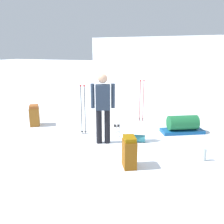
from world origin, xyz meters
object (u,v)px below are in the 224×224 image
Objects in this scene: gear_sled at (183,125)px; thermos_bottle at (204,155)px; backpack_bright at (34,116)px; ski_poles_planted_far at (142,99)px; backpack_large_dark at (129,152)px; sleeping_mat_rolled at (134,138)px; ski_pair_near at (117,126)px; skier_standing at (103,105)px; ski_poles_planted_near at (83,107)px.

gear_sled is 4.73× the size of thermos_bottle.
ski_poles_planted_far is at bearing 29.60° from backpack_bright.
backpack_large_dark is 3.76m from backpack_bright.
thermos_bottle is (1.66, -0.49, 0.04)m from sleeping_mat_rolled.
gear_sled is at bearing 5.57° from ski_pair_near.
skier_standing is 1.61m from ski_pair_near.
ski_poles_planted_far reaches higher than gear_sled.
backpack_large_dark is 1.15× the size of sleeping_mat_rolled.
skier_standing reaches higher than ski_pair_near.
ski_poles_planted_near reaches higher than sleeping_mat_rolled.
backpack_large_dark is at bearing -77.74° from sleeping_mat_rolled.
backpack_bright reaches higher than sleeping_mat_rolled.
gear_sled reaches higher than ski_pair_near.
ski_poles_planted_near is at bearing 141.75° from backpack_large_dark.
ski_pair_near is 1.89m from gear_sled.
ski_pair_near is 2.77× the size of backpack_large_dark.
ski_poles_planted_near reaches higher than ski_pair_near.
sleeping_mat_rolled reaches higher than ski_pair_near.
skier_standing is at bearing 176.90° from thermos_bottle.
thermos_bottle is (1.37, 0.83, -0.18)m from backpack_large_dark.
backpack_bright is 1.80m from ski_poles_planted_near.
sleeping_mat_rolled is (1.44, -0.04, -0.66)m from ski_poles_planted_near.
sleeping_mat_rolled is at bearing -49.24° from ski_pair_near.
backpack_large_dark is 1.36m from sleeping_mat_rolled.
ski_poles_planted_far reaches higher than sleeping_mat_rolled.
ski_poles_planted_near is 1.10× the size of gear_sled.
backpack_bright is (-2.49, 0.53, -0.65)m from skier_standing.
backpack_bright is 3.34m from ski_poles_planted_far.
backpack_bright reaches higher than gear_sled.
thermos_bottle is (4.83, -0.66, -0.18)m from backpack_bright.
skier_standing is 1.26× the size of ski_poles_planted_near.
ski_poles_planted_near is at bearing 178.23° from sleeping_mat_rolled.
ski_pair_near is 1.30× the size of ski_poles_planted_near.
sleeping_mat_rolled is at bearing 102.26° from backpack_large_dark.
backpack_bright is 3.18m from sleeping_mat_rolled.
ski_poles_planted_far is at bearing 56.97° from ski_poles_planted_near.
skier_standing is 1.50m from backpack_large_dark.
gear_sled is 1.55m from sleeping_mat_rolled.
backpack_bright is 4.88m from thermos_bottle.
ski_poles_planted_near is 2.45× the size of sleeping_mat_rolled.
ski_poles_planted_far is 5.08× the size of thermos_bottle.
ski_poles_planted_far reaches higher than backpack_large_dark.
backpack_large_dark is 0.51× the size of gear_sled.
sleeping_mat_rolled is at bearing -3.07° from backpack_bright.
ski_pair_near is 1.24m from sleeping_mat_rolled.
backpack_large_dark is 2.43× the size of thermos_bottle.
backpack_large_dark is (0.96, -0.95, -0.65)m from skier_standing.
skier_standing is at bearing -152.04° from sleeping_mat_rolled.
backpack_large_dark reaches higher than gear_sled.
ski_pair_near is 6.72× the size of thermos_bottle.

